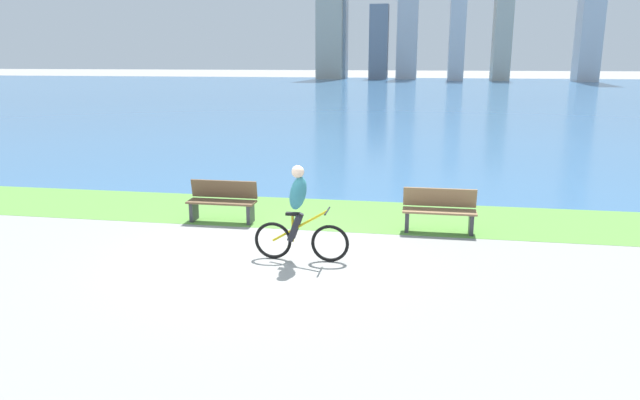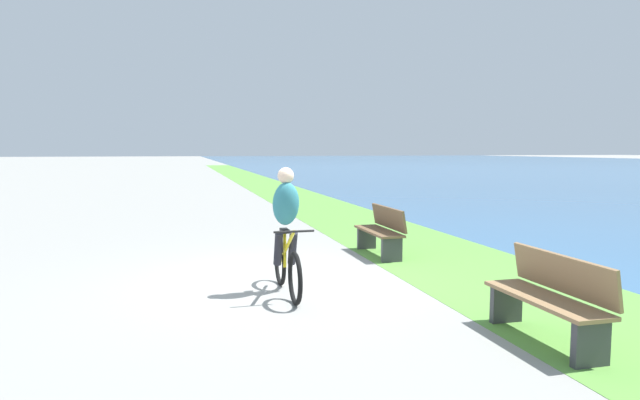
# 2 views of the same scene
# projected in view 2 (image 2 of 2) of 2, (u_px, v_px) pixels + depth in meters

# --- Properties ---
(ground_plane) EXTENTS (300.00, 300.00, 0.00)m
(ground_plane) POSITION_uv_depth(u_px,v_px,m) (282.00, 281.00, 8.03)
(ground_plane) COLOR gray
(grass_strip_bayside) EXTENTS (120.00, 2.77, 0.01)m
(grass_strip_bayside) POSITION_uv_depth(u_px,v_px,m) (471.00, 269.00, 8.83)
(grass_strip_bayside) COLOR #59933D
(grass_strip_bayside) RESTS_ON ground
(cyclist_lead) EXTENTS (1.71, 0.52, 1.72)m
(cyclist_lead) POSITION_uv_depth(u_px,v_px,m) (286.00, 232.00, 7.26)
(cyclist_lead) COLOR black
(cyclist_lead) RESTS_ON ground
(bench_near_path) EXTENTS (1.50, 0.47, 0.90)m
(bench_near_path) POSITION_uv_depth(u_px,v_px,m) (550.00, 298.00, 5.47)
(bench_near_path) COLOR olive
(bench_near_path) RESTS_ON ground
(bench_far_along_path) EXTENTS (1.50, 0.47, 0.90)m
(bench_far_along_path) POSITION_uv_depth(u_px,v_px,m) (382.00, 231.00, 9.97)
(bench_far_along_path) COLOR brown
(bench_far_along_path) RESTS_ON ground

